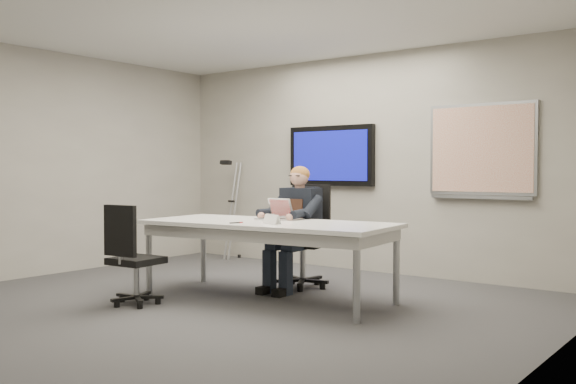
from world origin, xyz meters
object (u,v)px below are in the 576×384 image
Objects in this scene: conference_table at (268,231)px; seated_person at (291,240)px; office_chair_near at (133,274)px; laptop at (276,214)px; office_chair_far at (304,255)px.

seated_person reaches higher than conference_table.
office_chair_near is at bearing -136.88° from conference_table.
laptop is (0.02, -0.30, 0.30)m from seated_person.
office_chair_far reaches higher than conference_table.
office_chair_near is 1.56m from laptop.
office_chair_far is 3.44× the size of laptop.
conference_table is 0.57m from seated_person.
conference_table is at bearing -81.90° from seated_person.
conference_table is 0.29m from laptop.
office_chair_near is at bearing -124.40° from office_chair_far.
seated_person is 0.43m from laptop.
laptop is at bearing -98.22° from office_chair_far.
seated_person is at bearing 95.80° from conference_table.
conference_table is at bearing -64.72° from laptop.
office_chair_near is (-0.87, -1.00, -0.39)m from conference_table.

